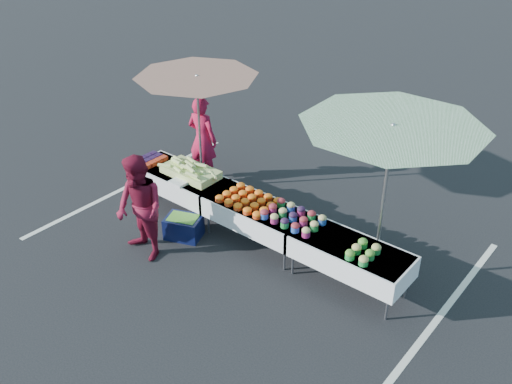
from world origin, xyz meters
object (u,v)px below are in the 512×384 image
Objects in this scene: table_center at (256,214)px; vendor at (203,139)px; table_right at (350,255)px; table_left at (180,180)px; umbrella_left at (197,86)px; storage_bin at (184,227)px; customer at (140,209)px; umbrella_right at (391,140)px.

vendor is (-2.24, 1.08, 0.30)m from table_center.
vendor is at bearing 165.04° from table_right.
table_left is 1.74m from umbrella_left.
storage_bin is (-1.08, -0.65, -0.38)m from table_center.
umbrella_left is at bearing 120.28° from customer.
umbrella_left is (0.21, -0.28, 1.23)m from vendor.
umbrella_left is (-0.23, 0.80, 1.53)m from table_left.
customer is 1.04m from storage_bin.
table_center is 1.32m from storage_bin.
table_center is 2.75m from umbrella_right.
storage_bin is (0.13, 0.77, -0.69)m from customer.
table_center is 1.89m from customer.
table_right is 2.58× the size of storage_bin.
umbrella_right reaches higher than vendor.
storage_bin is at bearing -56.75° from umbrella_left.
table_left and table_center have the same top height.
table_right is 1.05× the size of vendor.
table_left is at bearing -73.99° from umbrella_left.
umbrella_right is (2.04, 0.40, 1.81)m from table_center.
table_center is at bearing 59.67° from customer.
umbrella_left reaches higher than table_left.
vendor is 2.45× the size of storage_bin.
customer is at bearing -69.76° from umbrella_left.
vendor is 4.58m from umbrella_right.
umbrella_right reaches higher than table_right.
table_right is at bearing 0.00° from table_center.
umbrella_right reaches higher than umbrella_left.
table_left is 1.04× the size of customer.
table_center is 1.80m from table_right.
customer is at bearing -154.70° from table_right.
table_left is at bearing 180.00° from table_center.
table_left reaches higher than storage_bin.
table_left is 1.80m from table_center.
table_left is 3.60m from table_right.
customer is (0.59, -1.42, 0.31)m from table_left.
table_left is 1.00× the size of table_right.
table_left is 1.00× the size of table_center.
umbrella_left is 4.09m from umbrella_right.
umbrella_left is (-3.83, 0.80, 1.53)m from table_right.
umbrella_left reaches higher than table_right.
umbrella_left reaches higher than customer.
table_center is 0.56× the size of umbrella_right.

